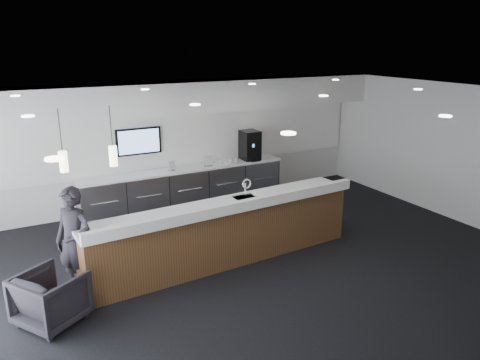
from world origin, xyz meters
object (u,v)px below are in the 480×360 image
service_counter (225,232)px  armchair (51,298)px  coffee_machine (250,145)px  lounge_guest (74,242)px

service_counter → armchair: service_counter is taller
service_counter → coffee_machine: 3.94m
service_counter → coffee_machine: size_ratio=7.03×
coffee_machine → armchair: (-5.30, -3.70, -0.93)m
armchair → lounge_guest: size_ratio=0.48×
lounge_guest → armchair: bearing=-77.1°
service_counter → armchair: 3.09m
service_counter → lounge_guest: lounge_guest is taller
coffee_machine → lounge_guest: lounge_guest is taller
armchair → service_counter: bearing=-112.3°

